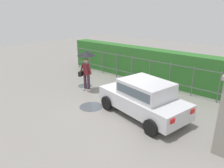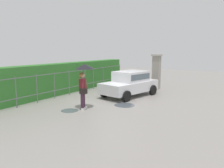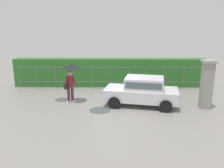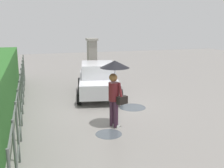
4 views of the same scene
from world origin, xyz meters
name	(u,v)px [view 3 (image 3 of 4)]	position (x,y,z in m)	size (l,w,h in m)	color
ground_plane	(113,103)	(0.00, 0.00, 0.00)	(40.00, 40.00, 0.00)	gray
car	(142,90)	(1.50, -0.28, 0.80)	(3.95, 2.43, 1.48)	silver
pedestrian	(70,74)	(-2.26, 0.13, 1.54)	(0.92, 0.92, 2.11)	#47283D
gate_pillar	(207,84)	(4.59, -0.71, 1.24)	(0.60, 0.60, 2.42)	gray
fence_section	(110,76)	(-0.23, 2.98, 0.83)	(12.11, 0.05, 1.50)	#59605B
hedge_row	(110,72)	(-0.23, 3.75, 0.95)	(13.06, 0.90, 1.90)	#2D6B28
puddle_near	(100,110)	(-0.64, -1.12, 0.00)	(1.04, 1.04, 0.00)	#4C545B
puddle_far	(62,100)	(-2.86, 0.50, 0.00)	(0.79, 0.79, 0.00)	#4C545B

